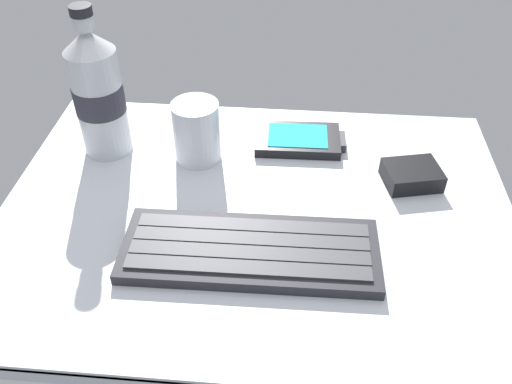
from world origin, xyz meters
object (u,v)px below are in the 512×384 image
Objects in this scene: juice_cup at (197,134)px; charger_block at (412,175)px; keyboard at (250,250)px; water_bottle at (98,93)px; handheld_device at (299,140)px.

juice_cup reaches higher than charger_block.
juice_cup is 29.13cm from charger_block.
keyboard is 30.20cm from water_bottle.
water_bottle is (-26.88, -3.47, 8.28)cm from handheld_device.
handheld_device is 1.85× the size of charger_block.
water_bottle reaches higher than handheld_device.
juice_cup is 1.21× the size of charger_block.
charger_block is at bearing -5.57° from water_bottle.
handheld_device is (4.88, 22.47, -0.08)cm from keyboard.
water_bottle reaches higher than charger_block.
keyboard is 24.82cm from charger_block.
keyboard reaches higher than handheld_device.
keyboard is 1.40× the size of water_bottle.
juice_cup is at bearing 116.43° from keyboard.
juice_cup is 14.00cm from water_bottle.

